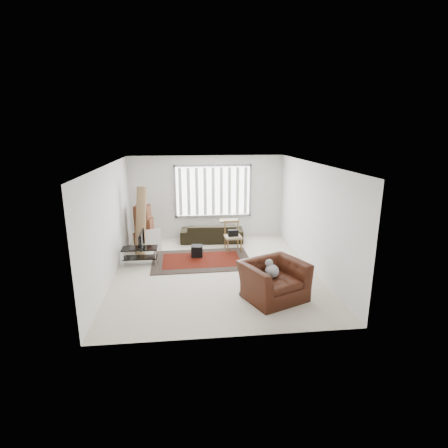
# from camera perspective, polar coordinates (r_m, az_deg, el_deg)

# --- Properties ---
(room) EXTENTS (6.00, 6.02, 2.71)m
(room) POSITION_cam_1_polar(r_m,az_deg,el_deg) (9.00, -1.59, 4.08)
(room) COLOR beige
(room) RESTS_ON ground
(persian_rug) EXTENTS (2.71, 1.83, 0.02)m
(persian_rug) POSITION_cam_1_polar(r_m,az_deg,el_deg) (9.69, -3.70, -5.90)
(persian_rug) COLOR black
(persian_rug) RESTS_ON ground
(tv_stand) EXTENTS (0.93, 0.42, 0.47)m
(tv_stand) POSITION_cam_1_polar(r_m,az_deg,el_deg) (9.58, -13.56, -4.49)
(tv_stand) COLOR black
(tv_stand) RESTS_ON ground
(tv) EXTENTS (0.10, 0.75, 0.43)m
(tv) POSITION_cam_1_polar(r_m,az_deg,el_deg) (9.47, -13.69, -2.52)
(tv) COLOR black
(tv) RESTS_ON tv_stand
(subwoofer) EXTENTS (0.34, 0.34, 0.31)m
(subwoofer) POSITION_cam_1_polar(r_m,az_deg,el_deg) (9.91, -4.44, -4.40)
(subwoofer) COLOR black
(subwoofer) RESTS_ON persian_rug
(moving_boxes) EXTENTS (0.60, 0.56, 1.29)m
(moving_boxes) POSITION_cam_1_polar(r_m,az_deg,el_deg) (10.90, -12.96, -0.62)
(moving_boxes) COLOR #582F1B
(moving_boxes) RESTS_ON ground
(white_flatpack) EXTENTS (0.52, 0.30, 0.63)m
(white_flatpack) POSITION_cam_1_polar(r_m,az_deg,el_deg) (10.63, -11.55, -2.53)
(white_flatpack) COLOR silver
(white_flatpack) RESTS_ON ground
(rolled_rug) EXTENTS (0.48, 0.75, 1.95)m
(rolled_rug) POSITION_cam_1_polar(r_m,az_deg,el_deg) (10.29, -13.41, 0.58)
(rolled_rug) COLOR brown
(rolled_rug) RESTS_ON ground
(sofa) EXTENTS (2.04, 0.99, 0.76)m
(sofa) POSITION_cam_1_polar(r_m,az_deg,el_deg) (11.21, -2.01, -0.97)
(sofa) COLOR black
(sofa) RESTS_ON ground
(side_chair) EXTENTS (0.51, 0.51, 0.88)m
(side_chair) POSITION_cam_1_polar(r_m,az_deg,el_deg) (10.29, 1.46, -1.84)
(side_chair) COLOR #8E7D5D
(side_chair) RESTS_ON ground
(armchair) EXTENTS (1.57, 1.48, 0.92)m
(armchair) POSITION_cam_1_polar(r_m,az_deg,el_deg) (7.52, 8.10, -8.69)
(armchair) COLOR #3A170C
(armchair) RESTS_ON ground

